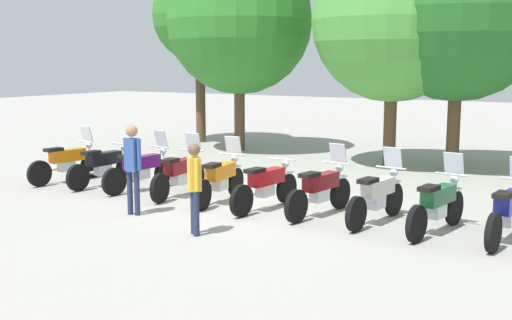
# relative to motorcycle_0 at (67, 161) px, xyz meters

# --- Properties ---
(ground_plane) EXTENTS (80.00, 80.00, 0.00)m
(ground_plane) POSITION_rel_motorcycle_0_xyz_m (5.23, -0.01, -0.52)
(ground_plane) COLOR #9E9B93
(motorcycle_0) EXTENTS (0.65, 2.19, 1.37)m
(motorcycle_0) POSITION_rel_motorcycle_0_xyz_m (0.00, 0.00, 0.00)
(motorcycle_0) COLOR black
(motorcycle_0) RESTS_ON ground_plane
(motorcycle_1) EXTENTS (0.62, 2.19, 0.99)m
(motorcycle_1) POSITION_rel_motorcycle_0_xyz_m (1.16, 0.08, -0.01)
(motorcycle_1) COLOR black
(motorcycle_1) RESTS_ON ground_plane
(motorcycle_2) EXTENTS (0.68, 2.18, 1.37)m
(motorcycle_2) POSITION_rel_motorcycle_0_xyz_m (2.33, 0.13, 0.00)
(motorcycle_2) COLOR black
(motorcycle_2) RESTS_ON ground_plane
(motorcycle_3) EXTENTS (0.62, 2.19, 1.37)m
(motorcycle_3) POSITION_rel_motorcycle_0_xyz_m (3.48, 0.07, 0.00)
(motorcycle_3) COLOR black
(motorcycle_3) RESTS_ON ground_plane
(motorcycle_4) EXTENTS (0.62, 2.19, 1.37)m
(motorcycle_4) POSITION_rel_motorcycle_0_xyz_m (4.64, -0.01, 0.00)
(motorcycle_4) COLOR black
(motorcycle_4) RESTS_ON ground_plane
(motorcycle_5) EXTENTS (0.64, 2.19, 0.99)m
(motorcycle_5) POSITION_rel_motorcycle_0_xyz_m (5.81, -0.09, -0.01)
(motorcycle_5) COLOR black
(motorcycle_5) RESTS_ON ground_plane
(motorcycle_6) EXTENTS (0.68, 2.18, 1.37)m
(motorcycle_6) POSITION_rel_motorcycle_0_xyz_m (6.97, 0.03, 0.00)
(motorcycle_6) COLOR black
(motorcycle_6) RESTS_ON ground_plane
(motorcycle_7) EXTENTS (0.64, 2.19, 1.37)m
(motorcycle_7) POSITION_rel_motorcycle_0_xyz_m (8.13, 0.04, 0.00)
(motorcycle_7) COLOR black
(motorcycle_7) RESTS_ON ground_plane
(motorcycle_8) EXTENTS (0.70, 2.18, 1.37)m
(motorcycle_8) POSITION_rel_motorcycle_0_xyz_m (9.30, -0.10, 0.00)
(motorcycle_8) COLOR black
(motorcycle_8) RESTS_ON ground_plane
(motorcycle_9) EXTENTS (0.63, 2.19, 1.37)m
(motorcycle_9) POSITION_rel_motorcycle_0_xyz_m (10.46, -0.03, 0.00)
(motorcycle_9) COLOR black
(motorcycle_9) RESTS_ON ground_plane
(person_0) EXTENTS (0.41, 0.25, 1.78)m
(person_0) POSITION_rel_motorcycle_0_xyz_m (3.81, -1.83, 0.54)
(person_0) COLOR #232D4C
(person_0) RESTS_ON ground_plane
(person_1) EXTENTS (0.36, 0.31, 1.61)m
(person_1) POSITION_rel_motorcycle_0_xyz_m (5.72, -2.40, 0.41)
(person_1) COLOR #232D4C
(person_1) RESTS_ON ground_plane
(tree_0) EXTENTS (3.47, 3.47, 6.43)m
(tree_0) POSITION_rel_motorcycle_0_xyz_m (-1.91, 8.37, 4.14)
(tree_0) COLOR brown
(tree_0) RESTS_ON ground_plane
(tree_1) EXTENTS (4.88, 4.88, 6.79)m
(tree_1) POSITION_rel_motorcycle_0_xyz_m (0.59, 7.16, 3.83)
(tree_1) COLOR brown
(tree_1) RESTS_ON ground_plane
(tree_2) EXTENTS (4.58, 4.58, 6.44)m
(tree_2) POSITION_rel_motorcycle_0_xyz_m (6.15, 6.44, 3.62)
(tree_2) COLOR brown
(tree_2) RESTS_ON ground_plane
(tree_3) EXTENTS (4.92, 4.92, 6.83)m
(tree_3) POSITION_rel_motorcycle_0_xyz_m (7.83, 6.91, 3.84)
(tree_3) COLOR brown
(tree_3) RESTS_ON ground_plane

